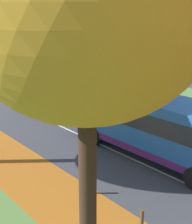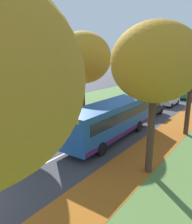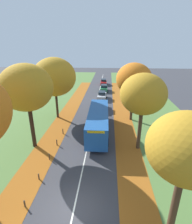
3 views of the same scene
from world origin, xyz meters
The scene contains 14 objects.
grass_verge_left centered at (-9.20, 20.00, 0.00)m, with size 12.00×90.00×0.01m, color #517538.
leaf_litter_left centered at (-4.60, 14.00, 0.01)m, with size 2.80×60.00×0.00m, color #9E5619.
leaf_litter_right centered at (4.60, 14.00, 0.01)m, with size 2.80×60.00×0.00m, color #9E5619.
road_centre_line centered at (0.00, 20.00, 0.00)m, with size 0.12×80.00×0.01m, color silver.
tree_left_near centered at (-6.09, 7.99, 6.85)m, with size 5.40×5.40×9.30m.
tree_left_mid centered at (-5.79, 16.58, 6.45)m, with size 6.33×6.33×9.31m.
tree_right_near centered at (5.73, 8.43, 6.27)m, with size 4.70×4.70×8.42m.
bollard_fourth centered at (-3.56, 5.55, 0.37)m, with size 0.12×0.12×0.73m, color #4C3823.
bollard_fifth centered at (-3.58, 8.31, 0.36)m, with size 0.12×0.12×0.73m, color #4C3823.
bollard_sixth centered at (-3.56, 11.08, 0.37)m, with size 0.12×0.12×0.74m, color #4C3823.
bus centered at (1.02, 11.76, 1.70)m, with size 2.79×10.44×2.98m.
car_black_lead centered at (0.85, 20.59, 0.81)m, with size 1.87×4.24×1.62m.
car_silver_following centered at (0.90, 27.13, 0.81)m, with size 1.86×4.24×1.62m.
car_green_third_in_line centered at (1.11, 33.87, 0.81)m, with size 1.87×4.24×1.62m.
Camera 2 is at (10.06, -2.83, 6.62)m, focal length 35.00 mm.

